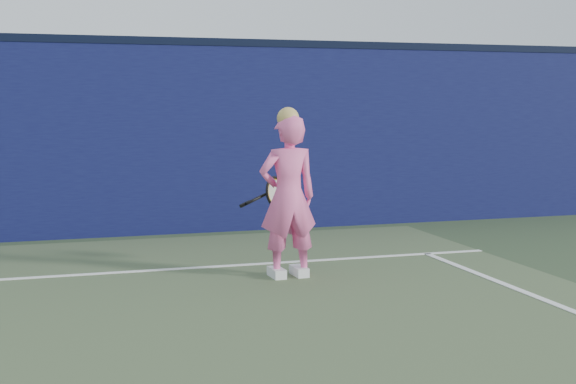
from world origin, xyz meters
name	(u,v)px	position (x,y,z in m)	size (l,w,h in m)	color
player	(288,196)	(2.91, 3.33, 0.82)	(0.61, 0.42, 1.71)	pink
racket	(272,192)	(2.89, 3.83, 0.81)	(0.57, 0.31, 0.33)	black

